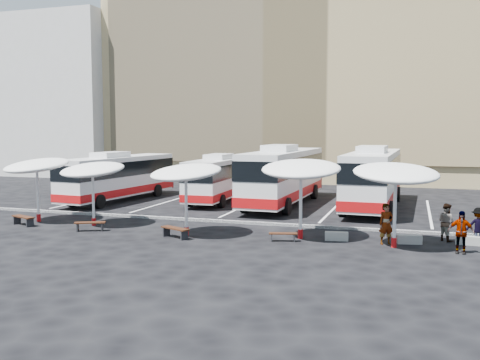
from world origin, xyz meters
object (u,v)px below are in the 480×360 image
(bus_1, at_px, (223,176))
(sunshade_2, at_px, (186,173))
(sunshade_1, at_px, (92,170))
(wood_bench_0, at_px, (23,218))
(sunshade_3, at_px, (301,169))
(wood_bench_1, at_px, (90,224))
(bus_0, at_px, (119,176))
(passenger_1, at_px, (447,222))
(wood_bench_3, at_px, (283,235))
(passenger_0, at_px, (386,224))
(passenger_2, at_px, (461,232))
(conc_bench_1, at_px, (409,239))
(conc_bench_2, at_px, (468,240))
(bus_2, at_px, (284,174))
(wood_bench_2, at_px, (175,230))
(conc_bench_0, at_px, (337,236))
(bus_3, at_px, (373,176))
(sunshade_4, at_px, (396,173))
(passenger_3, at_px, (478,226))

(bus_1, height_order, sunshade_2, sunshade_2)
(sunshade_1, xyz_separation_m, wood_bench_0, (-3.66, -1.22, -2.66))
(sunshade_3, relative_size, wood_bench_1, 2.50)
(bus_0, height_order, passenger_1, bus_0)
(wood_bench_3, bearing_deg, bus_0, 145.15)
(passenger_0, distance_m, passenger_1, 3.13)
(wood_bench_1, bearing_deg, bus_1, 79.68)
(passenger_1, distance_m, passenger_2, 2.57)
(conc_bench_1, bearing_deg, sunshade_1, -178.75)
(wood_bench_3, height_order, conc_bench_2, wood_bench_3)
(passenger_2, bearing_deg, bus_2, 135.91)
(wood_bench_2, bearing_deg, conc_bench_0, 13.62)
(wood_bench_3, xyz_separation_m, conc_bench_2, (8.20, 1.89, -0.11))
(bus_0, xyz_separation_m, sunshade_3, (15.50, -9.43, 1.50))
(sunshade_2, height_order, conc_bench_1, sunshade_2)
(bus_1, distance_m, conc_bench_1, 17.71)
(passenger_2, bearing_deg, bus_3, 114.67)
(bus_3, relative_size, wood_bench_0, 7.74)
(sunshade_3, xyz_separation_m, conc_bench_2, (7.56, 0.98, -3.16))
(wood_bench_0, relative_size, conc_bench_1, 1.57)
(conc_bench_0, relative_size, passenger_1, 0.61)
(sunshade_4, height_order, wood_bench_2, sunshade_4)
(bus_0, bearing_deg, passenger_3, -13.83)
(wood_bench_1, height_order, wood_bench_3, wood_bench_1)
(bus_2, xyz_separation_m, wood_bench_1, (-7.27, -12.65, -1.79))
(sunshade_2, distance_m, conc_bench_2, 13.57)
(sunshade_2, bearing_deg, wood_bench_1, -174.38)
(sunshade_3, bearing_deg, passenger_0, -0.99)
(sunshade_1, bearing_deg, bus_0, 112.96)
(bus_3, relative_size, wood_bench_2, 7.83)
(wood_bench_0, height_order, wood_bench_1, wood_bench_0)
(sunshade_1, relative_size, wood_bench_2, 2.33)
(sunshade_4, xyz_separation_m, wood_bench_2, (-10.16, -1.12, -2.92))
(sunshade_1, height_order, sunshade_4, sunshade_4)
(bus_3, height_order, conc_bench_0, bus_3)
(conc_bench_2, relative_size, passenger_0, 0.56)
(passenger_0, bearing_deg, sunshade_4, -78.94)
(wood_bench_3, height_order, conc_bench_0, same)
(bus_0, xyz_separation_m, passenger_1, (22.16, -7.88, -0.96))
(sunshade_3, relative_size, conc_bench_0, 3.65)
(bus_2, height_order, passenger_2, bus_2)
(bus_1, xyz_separation_m, sunshade_1, (-3.22, -11.94, 1.27))
(bus_3, xyz_separation_m, sunshade_1, (-14.09, -11.53, 0.91))
(sunshade_1, height_order, passenger_3, sunshade_1)
(bus_1, xyz_separation_m, passenger_2, (15.37, -12.94, -0.87))
(bus_0, xyz_separation_m, bus_3, (18.08, 2.11, 0.28))
(bus_1, distance_m, wood_bench_2, 14.00)
(sunshade_1, xyz_separation_m, conc_bench_0, (13.24, 0.05, -2.85))
(sunshade_4, height_order, wood_bench_0, sunshade_4)
(sunshade_2, bearing_deg, passenger_2, 0.06)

